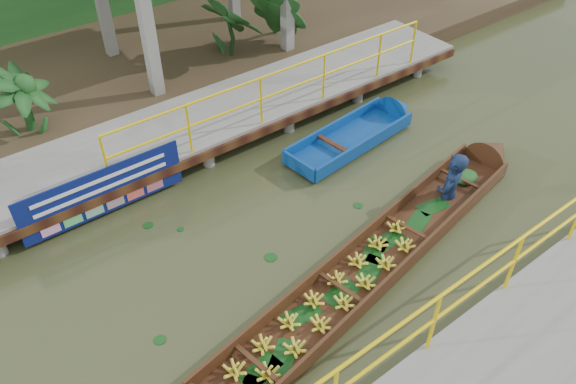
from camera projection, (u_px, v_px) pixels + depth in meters
ground at (243, 268)px, 9.02m from camera, size 80.00×80.00×0.00m
land_strip at (68, 76)px, 13.43m from camera, size 30.00×8.00×0.45m
far_dock at (143, 145)px, 10.81m from camera, size 16.00×2.06×1.66m
vendor_boat at (393, 238)px, 9.12m from camera, size 8.84×2.34×2.21m
moored_blue_boat at (375, 124)px, 11.98m from camera, size 3.51×1.24×0.82m
blue_banner at (104, 191)px, 9.62m from camera, size 2.93×0.04×0.91m
tropical_plants at (9, 106)px, 10.71m from camera, size 14.06×1.06×1.33m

